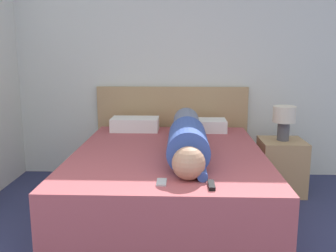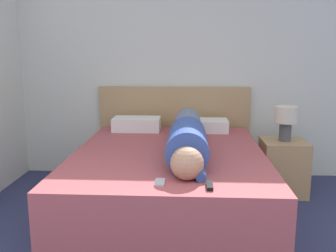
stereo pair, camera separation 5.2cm
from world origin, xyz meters
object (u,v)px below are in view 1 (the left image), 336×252
at_px(nightstand, 281,166).
at_px(pillow_near_headboard, 135,124).
at_px(bed, 169,183).
at_px(table_lamp, 284,118).
at_px(pillow_second, 203,125).
at_px(cell_phone, 162,182).
at_px(tv_remote, 211,185).
at_px(person_lying, 187,137).

distance_m(nightstand, pillow_near_headboard, 1.60).
xyz_separation_m(nightstand, pillow_near_headboard, (-1.54, 0.23, 0.39)).
height_order(bed, pillow_near_headboard, pillow_near_headboard).
bearing_deg(table_lamp, pillow_second, 164.01).
xyz_separation_m(bed, cell_phone, (-0.02, -0.81, 0.30)).
relative_size(nightstand, tv_remote, 3.69).
distance_m(bed, pillow_near_headboard, 0.99).
distance_m(nightstand, table_lamp, 0.50).
bearing_deg(tv_remote, person_lying, 100.18).
distance_m(bed, tv_remote, 0.97).
height_order(person_lying, pillow_near_headboard, person_lying).
bearing_deg(bed, pillow_near_headboard, 115.36).
distance_m(table_lamp, tv_remote, 1.71).
bearing_deg(nightstand, bed, -152.08).
bearing_deg(nightstand, pillow_second, 164.01).
bearing_deg(pillow_second, pillow_near_headboard, 180.00).
relative_size(nightstand, pillow_near_headboard, 1.09).
bearing_deg(tv_remote, table_lamp, 60.43).
distance_m(nightstand, person_lying, 1.28).
bearing_deg(bed, table_lamp, 27.92).
bearing_deg(pillow_second, table_lamp, -15.99).
distance_m(pillow_second, cell_phone, 1.69).
relative_size(table_lamp, tv_remote, 2.34).
height_order(table_lamp, cell_phone, table_lamp).
bearing_deg(person_lying, tv_remote, -79.82).
bearing_deg(table_lamp, cell_phone, -129.27).
relative_size(table_lamp, pillow_second, 0.73).
bearing_deg(pillow_near_headboard, cell_phone, -77.09).
bearing_deg(person_lying, table_lamp, 34.80).
bearing_deg(nightstand, person_lying, -145.20).
height_order(person_lying, tv_remote, person_lying).
height_order(bed, table_lamp, table_lamp).
bearing_deg(pillow_second, nightstand, -15.99).
bearing_deg(nightstand, tv_remote, -119.57).
distance_m(person_lying, cell_phone, 0.77).
xyz_separation_m(table_lamp, cell_phone, (-1.16, -1.42, -0.18)).
height_order(pillow_second, tv_remote, pillow_second).
distance_m(pillow_near_headboard, tv_remote, 1.84).
bearing_deg(person_lying, pillow_near_headboard, 121.36).
height_order(bed, pillow_second, pillow_second).
height_order(tv_remote, cell_phone, tv_remote).
height_order(pillow_second, cell_phone, pillow_second).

